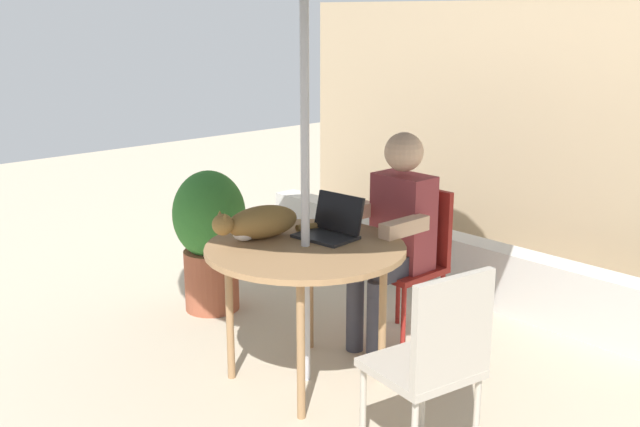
{
  "coord_description": "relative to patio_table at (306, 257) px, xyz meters",
  "views": [
    {
      "loc": [
        2.72,
        -2.41,
        1.88
      ],
      "look_at": [
        0.0,
        0.1,
        0.89
      ],
      "focal_mm": 42.44,
      "sensor_mm": 36.0,
      "label": 1
    }
  ],
  "objects": [
    {
      "name": "chair_empty",
      "position": [
        0.97,
        -0.16,
        -0.15
      ],
      "size": [
        0.46,
        0.46,
        0.9
      ],
      "color": "#B2A899",
      "rests_on": "ground"
    },
    {
      "name": "potted_plant_near_fence",
      "position": [
        -1.15,
        0.21,
        -0.17
      ],
      "size": [
        0.46,
        0.46,
        0.92
      ],
      "color": "#9E5138",
      "rests_on": "ground"
    },
    {
      "name": "laptop",
      "position": [
        -0.03,
        0.22,
        0.12
      ],
      "size": [
        0.32,
        0.28,
        0.21
      ],
      "color": "black",
      "rests_on": "patio_table"
    },
    {
      "name": "ground_plane",
      "position": [
        0.0,
        0.0,
        -0.68
      ],
      "size": [
        14.0,
        14.0,
        0.0
      ],
      "primitive_type": "plane",
      "color": "#BCAD93"
    },
    {
      "name": "planter_wall_low",
      "position": [
        0.0,
        1.6,
        -0.47
      ],
      "size": [
        4.14,
        0.2,
        0.41
      ],
      "primitive_type": "cube",
      "color": "beige",
      "rests_on": "ground"
    },
    {
      "name": "chair_occupied",
      "position": [
        0.0,
        0.83,
        -0.15
      ],
      "size": [
        0.4,
        0.4,
        0.9
      ],
      "color": "maroon",
      "rests_on": "ground"
    },
    {
      "name": "fence_back",
      "position": [
        0.0,
        2.27,
        0.3
      ],
      "size": [
        4.6,
        0.08,
        1.96
      ],
      "primitive_type": "cube",
      "color": "tan",
      "rests_on": "ground"
    },
    {
      "name": "patio_table",
      "position": [
        0.0,
        0.0,
        0.0
      ],
      "size": [
        1.02,
        1.02,
        0.74
      ],
      "color": "#9E754C",
      "rests_on": "ground"
    },
    {
      "name": "person_seated",
      "position": [
        0.0,
        0.67,
        0.02
      ],
      "size": [
        0.48,
        0.48,
        1.24
      ],
      "color": "maroon",
      "rests_on": "ground"
    },
    {
      "name": "cat",
      "position": [
        -0.26,
        -0.09,
        0.15
      ],
      "size": [
        0.26,
        0.64,
        0.17
      ],
      "color": "olive",
      "rests_on": "patio_table"
    }
  ]
}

